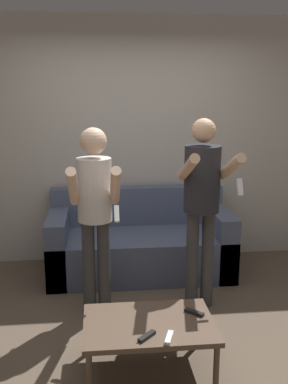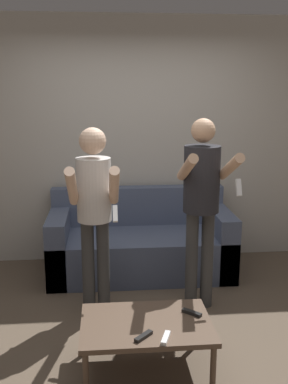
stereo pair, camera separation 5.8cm
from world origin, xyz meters
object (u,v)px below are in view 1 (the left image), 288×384
at_px(remote_far, 194,312).
at_px(couch, 140,245).
at_px(person_standing_left, 95,202).
at_px(remote_near, 169,338).
at_px(coffee_table, 149,327).
at_px(person_standing_right, 202,193).
at_px(remote_mid, 147,336).

bearing_deg(remote_far, couch, 97.87).
xyz_separation_m(couch, person_standing_left, (-0.46, -0.86, 0.70)).
distance_m(remote_near, remote_far, 0.39).
xyz_separation_m(person_standing_left, coffee_table, (0.36, -0.89, -0.67)).
bearing_deg(person_standing_left, coffee_table, -68.13).
bearing_deg(remote_far, coffee_table, -166.55).
bearing_deg(coffee_table, person_standing_left, 111.87).
bearing_deg(remote_near, couch, 90.02).
bearing_deg(coffee_table, person_standing_right, 57.67).
height_order(couch, remote_near, couch).
relative_size(person_standing_left, remote_near, 10.59).
relative_size(remote_mid, remote_far, 0.98).
bearing_deg(person_standing_right, remote_far, -105.85).
xyz_separation_m(remote_near, remote_mid, (-0.14, 0.03, 0.00)).
xyz_separation_m(coffee_table, remote_mid, (-0.04, -0.20, 0.05)).
distance_m(couch, person_standing_right, 1.23).
bearing_deg(couch, coffee_table, -93.36).
height_order(remote_near, remote_far, same).
bearing_deg(person_standing_left, remote_mid, -73.58).
bearing_deg(coffee_table, remote_far, 13.45).
distance_m(person_standing_right, remote_near, 1.38).
relative_size(remote_near, remote_mid, 1.16).
bearing_deg(remote_near, person_standing_right, 67.69).
bearing_deg(couch, remote_near, -89.98).
height_order(person_standing_right, remote_mid, person_standing_right).
distance_m(couch, remote_near, 1.98).
height_order(remote_near, remote_mid, same).
bearing_deg(remote_near, person_standing_left, 112.34).
relative_size(person_standing_right, remote_near, 11.04).
bearing_deg(couch, remote_far, -82.13).
distance_m(remote_near, remote_mid, 0.14).
height_order(person_standing_left, coffee_table, person_standing_left).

